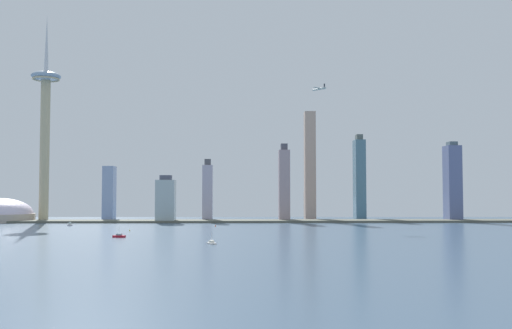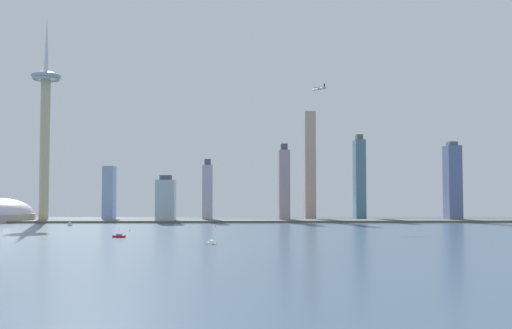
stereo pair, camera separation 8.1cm
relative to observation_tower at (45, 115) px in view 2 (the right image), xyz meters
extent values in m
plane|color=#3E556D|center=(263.43, -436.61, -162.29)|extent=(6000.00, 6000.00, 0.00)
cube|color=#5D5F50|center=(263.43, -24.99, -160.73)|extent=(976.05, 47.01, 3.12)
cylinder|color=#C1B38C|center=(0.00, 0.00, -51.54)|extent=(14.10, 14.10, 221.50)
ellipsoid|color=#90A9C4|center=(0.00, 0.00, 59.21)|extent=(44.18, 44.18, 13.43)
torus|color=#C1B38C|center=(0.00, 0.00, 54.51)|extent=(40.24, 40.24, 2.69)
cone|color=silver|center=(0.00, 0.00, 109.89)|extent=(7.05, 7.05, 87.94)
cube|color=tan|center=(409.52, 46.50, -74.99)|extent=(17.19, 21.53, 174.60)
cube|color=#B8A391|center=(413.12, 79.15, -139.32)|extent=(19.29, 14.00, 45.94)
cube|color=#5D625B|center=(413.12, 79.15, -112.38)|extent=(11.58, 8.40, 7.94)
cube|color=slate|center=(623.10, -3.54, -104.51)|extent=(20.80, 27.96, 115.57)
cube|color=slate|center=(623.10, -3.54, -43.62)|extent=(12.48, 16.78, 6.20)
cube|color=slate|center=(494.65, 69.26, -96.86)|extent=(16.74, 27.70, 130.87)
cube|color=#57615D|center=(494.65, 69.26, -26.85)|extent=(10.04, 16.62, 9.16)
cube|color=#899FC9|center=(84.79, 57.36, -119.12)|extent=(17.55, 25.27, 86.34)
cube|color=#AABBBE|center=(187.64, -28.32, -131.17)|extent=(27.65, 25.47, 62.24)
cube|color=#4E5164|center=(187.64, -28.32, -96.57)|extent=(16.59, 15.28, 6.96)
cube|color=#B0AAC2|center=(246.87, 7.60, -119.32)|extent=(15.52, 15.82, 85.94)
cube|color=#54545B|center=(246.87, 7.60, -71.70)|extent=(9.31, 9.49, 9.31)
cube|color=#A38E96|center=(364.28, 0.48, -107.96)|extent=(16.42, 25.54, 108.66)
cube|color=#4E4D5A|center=(364.28, 0.48, -48.77)|extent=(9.85, 15.32, 9.73)
cube|color=red|center=(179.23, -300.70, -161.21)|extent=(12.59, 6.61, 2.16)
cube|color=#8FA8B0|center=(179.23, -300.70, -159.21)|extent=(5.74, 4.12, 1.86)
cylinder|color=silver|center=(179.23, -300.70, -154.80)|extent=(0.24, 0.24, 6.95)
cube|color=white|center=(273.75, -372.84, -161.65)|extent=(9.19, 13.58, 1.29)
cube|color=silver|center=(273.75, -372.84, -160.01)|extent=(5.19, 6.44, 1.99)
cylinder|color=silver|center=(273.75, -372.84, -155.85)|extent=(0.24, 0.24, 6.32)
cube|color=white|center=(73.17, -110.16, -161.24)|extent=(6.62, 2.44, 2.11)
cube|color=silver|center=(73.17, -110.16, -158.77)|extent=(2.94, 1.62, 2.81)
cylinder|color=silver|center=(73.17, -110.16, -155.63)|extent=(0.24, 0.24, 3.48)
cone|color=#E54C19|center=(265.43, -128.25, -161.02)|extent=(1.48, 1.48, 2.54)
cone|color=yellow|center=(171.73, -211.22, -161.00)|extent=(1.21, 1.21, 2.58)
cylinder|color=#B2C6C2|center=(408.18, -78.06, 26.80)|extent=(16.70, 18.22, 2.59)
sphere|color=#B2C6C2|center=(400.80, -69.82, 26.80)|extent=(2.59, 2.59, 2.59)
cube|color=#B2C6C2|center=(408.18, -78.06, 27.97)|extent=(18.20, 16.73, 0.50)
cube|color=#B2C6C2|center=(414.39, -84.99, 27.19)|extent=(7.06, 6.63, 0.40)
cube|color=#2D333D|center=(414.39, -84.99, 30.59)|extent=(1.75, 1.88, 5.00)
camera|label=1|loc=(299.89, -856.77, -117.62)|focal=39.39mm
camera|label=2|loc=(299.97, -856.77, -117.62)|focal=39.39mm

